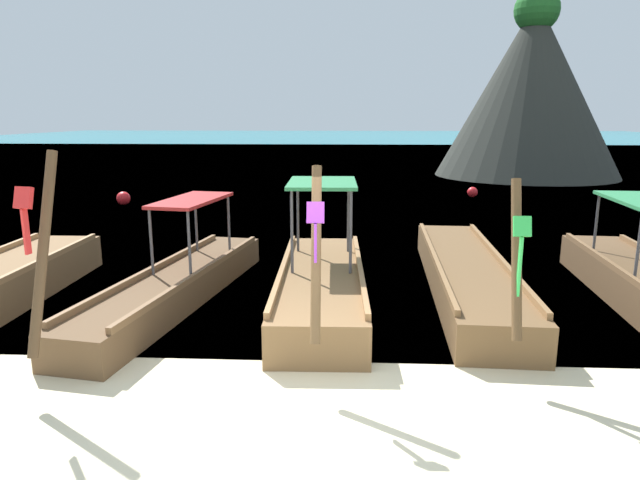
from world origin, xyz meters
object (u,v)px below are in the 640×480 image
mooring_buoy_far (123,198)px  karst_rock (534,93)px  longtail_boat_green_ribbon (466,275)px  longtail_boat_violet_ribbon (321,285)px  longtail_boat_red_ribbon (176,284)px  mooring_buoy_near (472,192)px

mooring_buoy_far → karst_rock: bearing=32.2°
longtail_boat_green_ribbon → karst_rock: size_ratio=0.72×
longtail_boat_green_ribbon → karst_rock: karst_rock is taller
longtail_boat_violet_ribbon → mooring_buoy_far: (-7.84, 10.75, -0.12)m
longtail_boat_red_ribbon → mooring_buoy_near: size_ratio=16.10×
longtail_boat_red_ribbon → longtail_boat_violet_ribbon: size_ratio=1.14×
longtail_boat_green_ribbon → mooring_buoy_near: size_ratio=17.60×
longtail_boat_violet_ribbon → mooring_buoy_near: longtail_boat_violet_ribbon is taller
karst_rock → longtail_boat_violet_ribbon: bearing=-114.9°
longtail_boat_green_ribbon → mooring_buoy_near: longtail_boat_green_ribbon is taller
longtail_boat_green_ribbon → mooring_buoy_far: size_ratio=14.65×
mooring_buoy_far → longtail_boat_green_ribbon: bearing=-43.1°
longtail_boat_red_ribbon → mooring_buoy_far: longtail_boat_red_ribbon is taller
mooring_buoy_near → mooring_buoy_far: mooring_buoy_far is taller
longtail_boat_red_ribbon → mooring_buoy_far: 11.95m
longtail_boat_violet_ribbon → mooring_buoy_far: bearing=126.1°
longtail_boat_violet_ribbon → longtail_boat_green_ribbon: bearing=19.7°
longtail_boat_red_ribbon → longtail_boat_green_ribbon: (5.21, 0.91, -0.02)m
mooring_buoy_near → mooring_buoy_far: bearing=-168.3°
longtail_boat_violet_ribbon → longtail_boat_green_ribbon: 2.82m
karst_rock → longtail_boat_red_ribbon: bearing=-120.1°
mooring_buoy_near → karst_rock: bearing=60.8°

